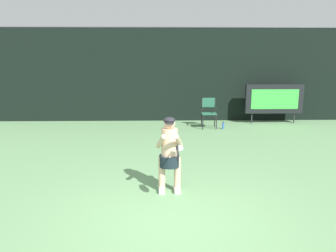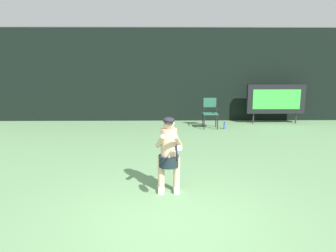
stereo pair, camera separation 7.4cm
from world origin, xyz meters
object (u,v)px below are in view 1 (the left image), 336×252
(water_bottle, at_px, (223,126))
(tennis_racket, at_px, (178,153))
(scoreboard, at_px, (274,99))
(tennis_player, at_px, (170,152))
(umpire_chair, at_px, (209,111))

(water_bottle, height_order, tennis_racket, tennis_racket)
(scoreboard, distance_m, tennis_player, 7.84)
(scoreboard, xyz_separation_m, water_bottle, (-2.11, -1.00, -0.82))
(tennis_racket, bearing_deg, scoreboard, 75.48)
(tennis_player, distance_m, tennis_racket, 0.70)
(scoreboard, relative_size, umpire_chair, 2.04)
(umpire_chair, relative_size, water_bottle, 4.08)
(umpire_chair, relative_size, tennis_racket, 1.79)
(scoreboard, bearing_deg, tennis_player, -122.29)
(tennis_racket, bearing_deg, water_bottle, 87.33)
(water_bottle, relative_size, tennis_player, 0.18)
(umpire_chair, distance_m, tennis_racket, 6.68)
(tennis_player, bearing_deg, scoreboard, 57.71)
(scoreboard, bearing_deg, water_bottle, -154.55)
(scoreboard, bearing_deg, umpire_chair, -163.34)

